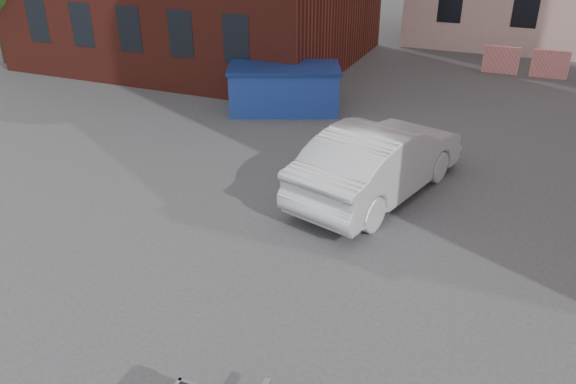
% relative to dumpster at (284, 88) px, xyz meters
% --- Properties ---
extents(ground, '(120.00, 120.00, 0.00)m').
position_rel_dumpster_xyz_m(ground, '(3.28, -7.75, -0.71)').
color(ground, '#38383A').
rests_on(ground, ground).
extents(barriers, '(4.70, 0.18, 1.00)m').
position_rel_dumpster_xyz_m(barriers, '(7.48, 7.25, -0.21)').
color(barriers, red).
rests_on(barriers, ground).
extents(dumpster, '(3.75, 2.89, 1.40)m').
position_rel_dumpster_xyz_m(dumpster, '(0.00, 0.00, 0.00)').
color(dumpster, '#213E9E').
rests_on(dumpster, ground).
extents(silver_car, '(2.95, 5.13, 1.60)m').
position_rel_dumpster_xyz_m(silver_car, '(4.12, -4.39, 0.09)').
color(silver_car, '#B9BBC1').
rests_on(silver_car, ground).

